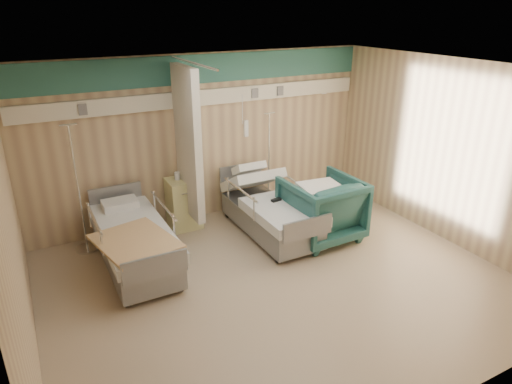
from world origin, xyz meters
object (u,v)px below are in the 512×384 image
bed_right (270,216)px  bed_left (135,247)px  visitor_armchair (321,208)px  iv_stand_right (268,189)px  bedside_cabinet (184,203)px  iv_stand_left (84,226)px

bed_right → bed_left: same height
visitor_armchair → iv_stand_right: size_ratio=0.63×
bed_left → iv_stand_right: 2.86m
bed_left → iv_stand_right: bearing=19.3°
bed_right → bedside_cabinet: (-1.15, 0.90, 0.11)m
bed_right → visitor_armchair: bearing=-37.3°
bed_left → iv_stand_left: 1.02m
bedside_cabinet → visitor_armchair: bearing=-37.8°
visitor_armchair → iv_stand_left: 3.66m
bed_left → bed_right: bearing=0.0°
bed_right → bed_left: 2.20m
iv_stand_left → bedside_cabinet: bearing=1.7°
bedside_cabinet → visitor_armchair: 2.28m
visitor_armchair → iv_stand_left: size_ratio=0.57×
iv_stand_right → bed_left: bearing=-160.7°
bed_right → iv_stand_right: iv_stand_right is taller
visitor_armchair → iv_stand_left: bearing=-22.8°
bedside_cabinet → iv_stand_right: iv_stand_right is taller
bedside_cabinet → visitor_armchair: (1.80, -1.39, 0.08)m
bedside_cabinet → visitor_armchair: visitor_armchair is taller
bed_left → iv_stand_right: iv_stand_right is taller
visitor_armchair → bedside_cabinet: bearing=-39.0°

